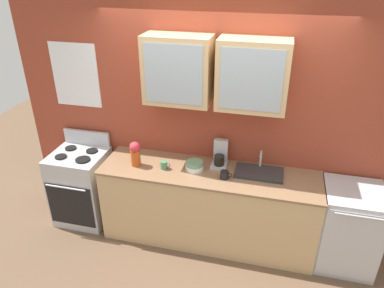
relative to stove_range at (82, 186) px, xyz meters
name	(u,v)px	position (x,y,z in m)	size (l,w,h in m)	color
ground_plane	(207,237)	(1.58, 0.00, -0.46)	(10.00, 10.00, 0.00)	brown
back_wall_unit	(216,112)	(1.57, 0.32, 1.01)	(4.62, 0.44, 2.70)	#993D28
counter	(208,206)	(1.58, 0.00, -0.01)	(2.39, 0.64, 0.91)	tan
stove_range	(82,186)	(0.00, 0.00, 0.00)	(0.62, 0.62, 1.09)	silver
sink_faucet	(259,172)	(2.10, 0.10, 0.47)	(0.51, 0.30, 0.22)	#2D2D30
bowl_stack	(194,166)	(1.41, 0.01, 0.49)	(0.19, 0.19, 0.10)	white
vase	(135,153)	(0.77, -0.05, 0.60)	(0.12, 0.12, 0.28)	#BF4C19
cup_near_sink	(225,175)	(1.76, -0.08, 0.49)	(0.12, 0.09, 0.08)	black
cup_near_bowls	(164,165)	(1.09, -0.05, 0.49)	(0.11, 0.07, 0.09)	#4C7F59
dishwasher	(347,228)	(3.06, 0.00, -0.01)	(0.59, 0.62, 0.91)	silver
coffee_maker	(220,156)	(1.66, 0.18, 0.55)	(0.17, 0.20, 0.29)	#B7B7BC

